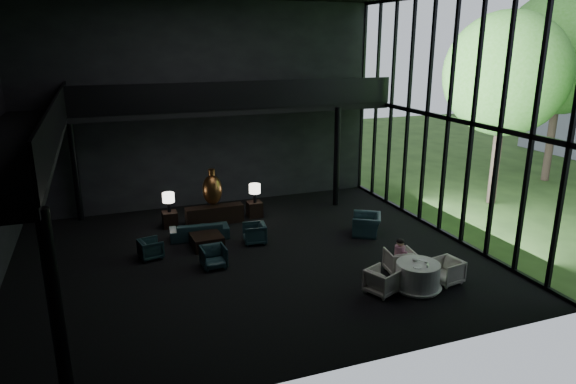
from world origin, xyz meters
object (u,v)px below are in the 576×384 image
object	(u,v)px
lounge_armchair_south	(214,257)
dining_chair_east	(447,270)
dining_chair_north	(400,260)
sofa	(199,228)
lounge_armchair_east	(254,233)
table_lamp_left	(168,198)
console	(215,215)
side_table_left	(170,219)
dining_chair_west	(382,280)
window_armchair	(367,221)
coffee_table	(207,241)
side_table_right	(255,209)
table_lamp_right	(255,189)
dining_table	(417,278)
child	(400,249)
bronze_urn	(212,189)
lounge_armchair_west	(151,249)

from	to	relation	value
lounge_armchair_south	dining_chair_east	world-z (taller)	dining_chair_east
lounge_armchair_south	dining_chair_north	xyz separation A→B (m)	(4.98, -2.23, 0.05)
sofa	lounge_armchair_east	distance (m)	1.95
table_lamp_left	dining_chair_north	world-z (taller)	table_lamp_left
console	side_table_left	distance (m)	1.61
dining_chair_west	window_armchair	bearing A→B (deg)	-46.24
console	window_armchair	world-z (taller)	window_armchair
side_table_left	coffee_table	xyz separation A→B (m)	(0.85, -2.36, -0.07)
side_table_right	table_lamp_right	distance (m)	0.81
dining_table	lounge_armchair_south	bearing A→B (deg)	146.12
console	table_lamp_left	world-z (taller)	table_lamp_left
table_lamp_right	lounge_armchair_east	bearing A→B (deg)	-107.37
dining_table	table_lamp_right	bearing A→B (deg)	108.64
side_table_right	child	size ratio (longest dim) A/B	0.92
sofa	console	bearing A→B (deg)	-117.28
side_table_left	dining_chair_west	distance (m)	8.46
console	lounge_armchair_south	size ratio (longest dim) A/B	3.09
sofa	dining_chair_west	distance (m)	6.81
side_table_left	dining_chair_east	size ratio (longest dim) A/B	0.77
lounge_armchair_east	dining_chair_north	distance (m)	4.91
bronze_urn	lounge_armchair_east	world-z (taller)	bronze_urn
side_table_right	dining_chair_north	distance (m)	6.69
dining_chair_east	child	xyz separation A→B (m)	(-0.95, 0.92, 0.40)
dining_chair_west	lounge_armchair_west	bearing A→B (deg)	28.01
table_lamp_right	window_armchair	bearing A→B (deg)	-44.48
sofa	dining_chair_north	xyz separation A→B (m)	(4.93, -4.71, 0.03)
bronze_urn	dining_chair_east	bearing A→B (deg)	-55.30
table_lamp_left	dining_chair_west	xyz separation A→B (m)	(4.60, -7.12, -0.71)
dining_chair_east	child	distance (m)	1.38
coffee_table	bronze_urn	bearing A→B (deg)	72.64
side_table_left	side_table_right	xyz separation A→B (m)	(3.20, 0.02, 0.01)
bronze_urn	side_table_left	size ratio (longest dim) A/B	2.35
table_lamp_left	lounge_armchair_west	xyz separation A→B (m)	(-0.95, -2.63, -0.78)
sofa	child	xyz separation A→B (m)	(4.86, -4.80, 0.40)
window_armchair	side_table_left	bearing A→B (deg)	-86.39
lounge_armchair_east	dining_table	world-z (taller)	dining_table
lounge_armchair_south	dining_chair_east	distance (m)	6.70
console	child	size ratio (longest dim) A/B	3.28
bronze_urn	window_armchair	xyz separation A→B (m)	(4.72, -3.15, -0.76)
table_lamp_right	window_armchair	size ratio (longest dim) A/B	0.65
table_lamp_left	child	bearing A→B (deg)	-48.03
console	coffee_table	distance (m)	2.28
side_table_left	dining_chair_west	xyz separation A→B (m)	(4.60, -7.11, 0.09)
bronze_urn	coffee_table	xyz separation A→B (m)	(-0.75, -2.39, -1.03)
window_armchair	dining_chair_east	world-z (taller)	window_armchair
sofa	dining_chair_north	distance (m)	6.82
console	coffee_table	world-z (taller)	console
coffee_table	dining_chair_north	bearing A→B (deg)	-38.14
console	side_table_left	size ratio (longest dim) A/B	3.68
side_table_right	lounge_armchair_east	xyz separation A→B (m)	(-0.78, -2.55, 0.06)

